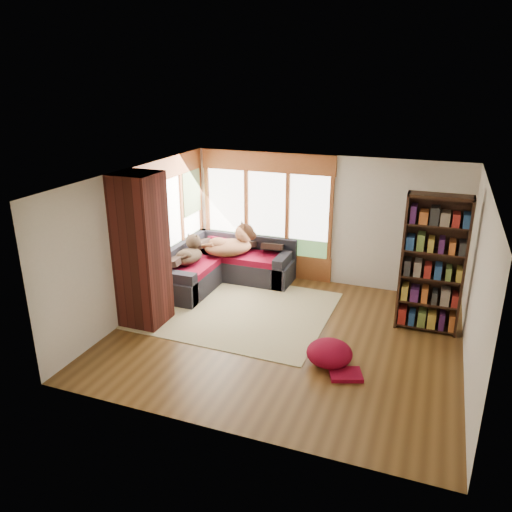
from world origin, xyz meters
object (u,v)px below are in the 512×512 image
Objects in this scene: brick_chimney at (141,251)px; area_rug at (227,308)px; pouf at (329,352)px; sectional_sofa at (219,268)px; bookshelf at (432,265)px; dog_tan at (232,243)px; dog_brindle at (189,253)px.

brick_chimney reaches higher than area_rug.
pouf reaches higher than area_rug.
brick_chimney is at bearing -106.74° from sectional_sofa.
area_rug is at bearing 151.32° from pouf.
brick_chimney is at bearing -162.73° from bookshelf.
pouf is (2.16, -1.18, 0.19)m from area_rug.
dog_tan is 1.38× the size of dog_brindle.
brick_chimney is at bearing 175.90° from pouf.
sectional_sofa is 0.59m from dog_tan.
area_rug is at bearing 40.57° from brick_chimney.
sectional_sofa is 1.92× the size of dog_tan.
brick_chimney is 3.46m from pouf.
dog_brindle is at bearing 151.07° from pouf.
dog_brindle is at bearing -132.88° from sectional_sofa.
sectional_sofa is 2.65× the size of dog_brindle.
bookshelf reaches higher than dog_tan.
bookshelf is 4.51m from dog_brindle.
brick_chimney reaches higher than sectional_sofa.
brick_chimney is 1.18× the size of sectional_sofa.
bookshelf reaches higher than area_rug.
sectional_sofa is 0.95× the size of bookshelf.
bookshelf is at bearing -13.28° from sectional_sofa.
bookshelf is 2.02× the size of dog_tan.
area_rug is 4.42× the size of dog_brindle.
brick_chimney is 0.71× the size of area_rug.
pouf is at bearing -122.78° from dog_brindle.
dog_tan is (0.23, 0.15, 0.52)m from sectional_sofa.
dog_brindle is at bearing -170.23° from dog_tan.
bookshelf is 2.29m from pouf.
pouf is at bearing -4.10° from brick_chimney.
area_rug is 1.43m from dog_brindle.
sectional_sofa is (0.45, 2.05, -1.00)m from brick_chimney.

